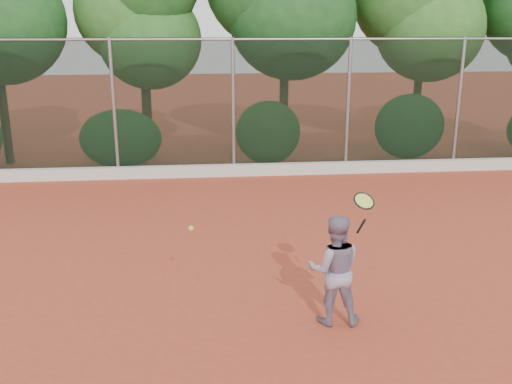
{
  "coord_description": "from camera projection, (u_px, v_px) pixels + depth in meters",
  "views": [
    {
      "loc": [
        -0.84,
        -7.59,
        3.78
      ],
      "look_at": [
        0.0,
        1.0,
        1.25
      ],
      "focal_mm": 40.0,
      "sensor_mm": 36.0,
      "label": 1
    }
  ],
  "objects": [
    {
      "name": "ground",
      "position": [
        263.0,
        292.0,
        8.39
      ],
      "size": [
        80.0,
        80.0,
        0.0
      ],
      "primitive_type": "plane",
      "color": "#A73E27",
      "rests_on": "ground"
    },
    {
      "name": "concrete_curb",
      "position": [
        234.0,
        170.0,
        14.86
      ],
      "size": [
        24.0,
        0.2,
        0.3
      ],
      "primitive_type": "cube",
      "color": "beige",
      "rests_on": "ground"
    },
    {
      "name": "tennis_player",
      "position": [
        334.0,
        270.0,
        7.37
      ],
      "size": [
        0.78,
        0.64,
        1.48
      ],
      "primitive_type": "imported",
      "rotation": [
        0.0,
        0.0,
        3.02
      ],
      "color": "gray",
      "rests_on": "ground"
    },
    {
      "name": "chainlink_fence",
      "position": [
        233.0,
        104.0,
        14.56
      ],
      "size": [
        24.09,
        0.09,
        3.5
      ],
      "color": "black",
      "rests_on": "ground"
    },
    {
      "name": "foliage_backdrop",
      "position": [
        208.0,
        2.0,
        15.68
      ],
      "size": [
        23.7,
        3.63,
        7.55
      ],
      "color": "#45311A",
      "rests_on": "ground"
    },
    {
      "name": "tennis_racket",
      "position": [
        364.0,
        204.0,
        6.98
      ],
      "size": [
        0.33,
        0.3,
        0.56
      ],
      "color": "black",
      "rests_on": "ground"
    },
    {
      "name": "tennis_ball_in_flight",
      "position": [
        191.0,
        228.0,
        7.28
      ],
      "size": [
        0.07,
        0.07,
        0.07
      ],
      "color": "yellow",
      "rests_on": "ground"
    }
  ]
}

